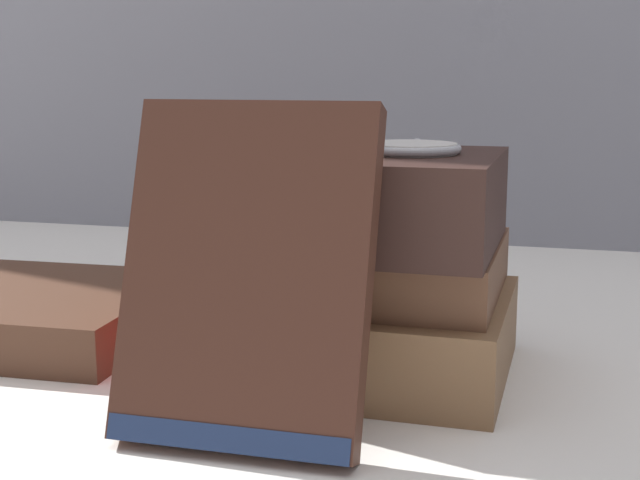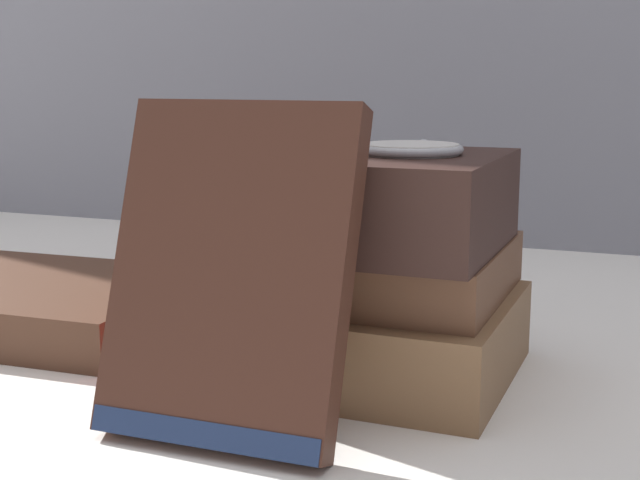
{
  "view_description": "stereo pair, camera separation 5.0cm",
  "coord_description": "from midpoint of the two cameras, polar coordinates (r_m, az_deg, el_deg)",
  "views": [
    {
      "loc": [
        0.12,
        -0.44,
        0.17
      ],
      "look_at": [
        -0.01,
        0.03,
        0.08
      ],
      "focal_mm": 50.0,
      "sensor_mm": 36.0,
      "label": 1
    },
    {
      "loc": [
        0.17,
        -0.42,
        0.17
      ],
      "look_at": [
        -0.01,
        0.03,
        0.08
      ],
      "focal_mm": 50.0,
      "sensor_mm": 36.0,
      "label": 2
    }
  ],
  "objects": [
    {
      "name": "book_leaning_front",
      "position": [
        0.42,
        -8.18,
        -2.9
      ],
      "size": [
        0.12,
        0.07,
        0.16
      ],
      "rotation": [
        -0.33,
        0.0,
        0.0
      ],
      "color": "#422319",
      "rests_on": "ground_plane"
    },
    {
      "name": "pocket_watch",
      "position": [
        0.5,
        2.84,
        5.88
      ],
      "size": [
        0.06,
        0.06,
        0.01
      ],
      "color": "silver",
      "rests_on": "book_flat_top"
    },
    {
      "name": "book_flat_top",
      "position": [
        0.5,
        -0.98,
        2.65
      ],
      "size": [
        0.16,
        0.14,
        0.05
      ],
      "rotation": [
        0.0,
        0.0,
        -0.02
      ],
      "color": "#331E19",
      "rests_on": "book_flat_middle"
    },
    {
      "name": "book_flat_bottom",
      "position": [
        0.53,
        -2.14,
        -5.79
      ],
      "size": [
        0.19,
        0.15,
        0.05
      ],
      "rotation": [
        0.0,
        0.0,
        -0.02
      ],
      "color": "brown",
      "rests_on": "ground_plane"
    },
    {
      "name": "ground_plane",
      "position": [
        0.49,
        -2.96,
        -10.2
      ],
      "size": [
        3.0,
        3.0,
        0.0
      ],
      "primitive_type": "plane",
      "color": "white"
    },
    {
      "name": "book_flat_middle",
      "position": [
        0.53,
        -1.35,
        -1.58
      ],
      "size": [
        0.18,
        0.14,
        0.03
      ],
      "rotation": [
        0.0,
        0.0,
        -0.02
      ],
      "color": "brown",
      "rests_on": "book_flat_bottom"
    },
    {
      "name": "book_side_left",
      "position": [
        0.64,
        -21.69,
        -4.22
      ],
      "size": [
        0.21,
        0.17,
        0.03
      ],
      "rotation": [
        0.0,
        0.0,
        0.03
      ],
      "color": "#4C2D1E",
      "rests_on": "ground_plane"
    }
  ]
}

